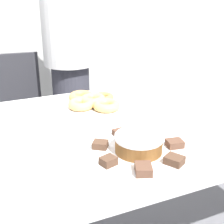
# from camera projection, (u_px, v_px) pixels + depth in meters

# --- Properties ---
(table) EXTENTS (1.95, 0.92, 0.75)m
(table) POSITION_uv_depth(u_px,v_px,m) (122.00, 139.00, 1.31)
(table) COLOR white
(table) RESTS_ON ground_plane
(person_standing) EXTENTS (0.32, 0.32, 1.64)m
(person_standing) POSITION_uv_depth(u_px,v_px,m) (69.00, 54.00, 1.95)
(person_standing) COLOR #383842
(person_standing) RESTS_ON ground_plane
(office_chair_left) EXTENTS (0.48, 0.48, 0.87)m
(office_chair_left) POSITION_uv_depth(u_px,v_px,m) (14.00, 129.00, 2.01)
(office_chair_left) COLOR black
(office_chair_left) RESTS_ON ground_plane
(plate_cake) EXTENTS (0.37, 0.37, 0.01)m
(plate_cake) POSITION_uv_depth(u_px,v_px,m) (138.00, 152.00, 1.05)
(plate_cake) COLOR white
(plate_cake) RESTS_ON table
(plate_donuts) EXTENTS (0.36, 0.36, 0.01)m
(plate_donuts) POSITION_uv_depth(u_px,v_px,m) (93.00, 105.00, 1.47)
(plate_donuts) COLOR white
(plate_donuts) RESTS_ON table
(frosted_cake) EXTENTS (0.16, 0.16, 0.06)m
(frosted_cake) POSITION_uv_depth(u_px,v_px,m) (139.00, 143.00, 1.03)
(frosted_cake) COLOR brown
(frosted_cake) RESTS_ON plate_cake
(lamington_0) EXTENTS (0.06, 0.06, 0.02)m
(lamington_0) POSITION_uv_depth(u_px,v_px,m) (100.00, 145.00, 1.06)
(lamington_0) COLOR #513828
(lamington_0) RESTS_ON plate_cake
(lamington_1) EXTENTS (0.06, 0.05, 0.03)m
(lamington_1) POSITION_uv_depth(u_px,v_px,m) (108.00, 161.00, 0.96)
(lamington_1) COLOR #513828
(lamington_1) RESTS_ON plate_cake
(lamington_2) EXTENTS (0.07, 0.07, 0.03)m
(lamington_2) POSITION_uv_depth(u_px,v_px,m) (143.00, 169.00, 0.92)
(lamington_2) COLOR brown
(lamington_2) RESTS_ON plate_cake
(lamington_3) EXTENTS (0.07, 0.07, 0.03)m
(lamington_3) POSITION_uv_depth(u_px,v_px,m) (174.00, 160.00, 0.97)
(lamington_3) COLOR #513828
(lamington_3) RESTS_ON plate_cake
(lamington_4) EXTENTS (0.06, 0.05, 0.02)m
(lamington_4) POSITION_uv_depth(u_px,v_px,m) (175.00, 143.00, 1.07)
(lamington_4) COLOR brown
(lamington_4) RESTS_ON plate_cake
(lamington_5) EXTENTS (0.06, 0.06, 0.02)m
(lamington_5) POSITION_uv_depth(u_px,v_px,m) (150.00, 133.00, 1.15)
(lamington_5) COLOR brown
(lamington_5) RESTS_ON plate_cake
(lamington_6) EXTENTS (0.04, 0.05, 0.02)m
(lamington_6) POSITION_uv_depth(u_px,v_px,m) (120.00, 133.00, 1.15)
(lamington_6) COLOR brown
(lamington_6) RESTS_ON plate_cake
(donut_0) EXTENTS (0.12, 0.12, 0.04)m
(donut_0) POSITION_uv_depth(u_px,v_px,m) (93.00, 100.00, 1.46)
(donut_0) COLOR #E5AD66
(donut_0) RESTS_ON plate_donuts
(donut_1) EXTENTS (0.12, 0.12, 0.04)m
(donut_1) POSITION_uv_depth(u_px,v_px,m) (81.00, 104.00, 1.41)
(donut_1) COLOR #E5AD66
(donut_1) RESTS_ON plate_donuts
(donut_2) EXTENTS (0.12, 0.12, 0.04)m
(donut_2) POSITION_uv_depth(u_px,v_px,m) (107.00, 105.00, 1.39)
(donut_2) COLOR #E5AD66
(donut_2) RESTS_ON plate_donuts
(donut_3) EXTENTS (0.11, 0.11, 0.03)m
(donut_3) POSITION_uv_depth(u_px,v_px,m) (103.00, 97.00, 1.50)
(donut_3) COLOR #D18E4C
(donut_3) RESTS_ON plate_donuts
(donut_4) EXTENTS (0.12, 0.12, 0.04)m
(donut_4) POSITION_uv_depth(u_px,v_px,m) (82.00, 97.00, 1.50)
(donut_4) COLOR tan
(donut_4) RESTS_ON plate_donuts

